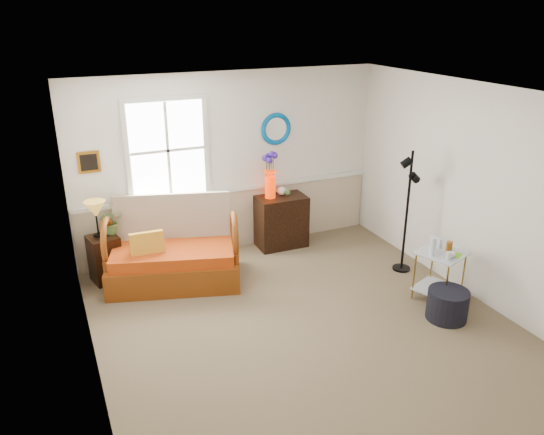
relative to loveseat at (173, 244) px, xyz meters
name	(u,v)px	position (x,y,z in m)	size (l,w,h in m)	color
floor	(310,332)	(1.08, -1.77, -0.54)	(4.50, 5.00, 0.01)	brown
ceiling	(317,97)	(1.08, -1.77, 2.06)	(4.50, 5.00, 0.01)	white
walls	(313,224)	(1.08, -1.77, 0.76)	(4.51, 5.01, 2.60)	silver
wainscot	(233,219)	(1.08, 0.71, -0.09)	(4.46, 0.02, 0.90)	tan
chair_rail	(232,190)	(1.08, 0.70, 0.38)	(4.46, 0.04, 0.06)	silver
window	(168,150)	(0.18, 0.70, 1.06)	(1.14, 0.06, 1.44)	white
picture	(89,162)	(-0.84, 0.71, 1.01)	(0.28, 0.03, 0.28)	orange
mirror	(276,129)	(1.78, 0.71, 1.21)	(0.47, 0.47, 0.07)	#0068B0
loveseat	(173,244)	(0.00, 0.00, 0.00)	(1.67, 0.94, 1.09)	maroon
throw_pillow	(148,248)	(-0.33, -0.06, 0.02)	(0.42, 0.10, 0.42)	#C26A0B
lamp_stand	(105,259)	(-0.82, 0.39, -0.23)	(0.36, 0.36, 0.63)	black
table_lamp	(97,219)	(-0.86, 0.41, 0.33)	(0.27, 0.27, 0.49)	#B1872E
potted_plant	(111,224)	(-0.69, 0.46, 0.22)	(0.31, 0.34, 0.27)	#436834
cabinet	(281,221)	(1.77, 0.49, -0.15)	(0.73, 0.47, 0.79)	black
flower_vase	(270,176)	(1.60, 0.51, 0.58)	(0.20, 0.20, 0.67)	#EB2800
side_table	(439,276)	(2.86, -1.77, -0.23)	(0.50, 0.50, 0.64)	#A58734
tabletop_items	(444,245)	(2.84, -1.81, 0.21)	(0.39, 0.39, 0.23)	silver
floor_lamp	(407,212)	(2.96, -0.93, 0.30)	(0.24, 0.24, 1.69)	black
ottoman	(447,305)	(2.66, -2.18, -0.36)	(0.47, 0.47, 0.36)	black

